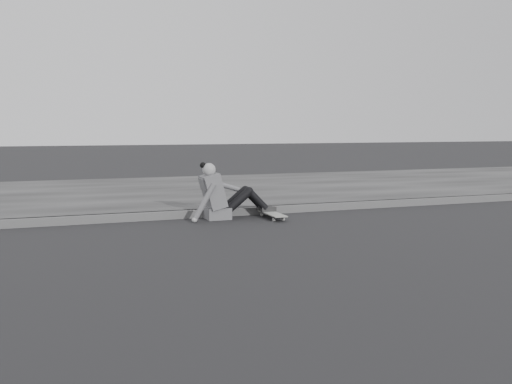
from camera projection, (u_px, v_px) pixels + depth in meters
ground at (491, 232)px, 7.62m from camera, size 80.00×80.00×0.00m
curb at (385, 204)px, 10.02m from camera, size 24.00×0.16×0.12m
sidewalk at (311, 187)px, 12.85m from camera, size 24.00×6.00×0.12m
skateboard at (272, 214)px, 8.77m from camera, size 0.20×0.78×0.09m
seated_woman at (222, 195)px, 8.72m from camera, size 1.38×0.46×0.88m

